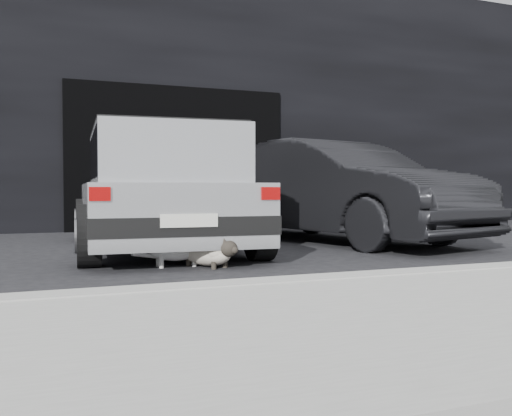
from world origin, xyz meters
name	(u,v)px	position (x,y,z in m)	size (l,w,h in m)	color
ground	(178,255)	(0.00, 0.00, 0.00)	(80.00, 80.00, 0.00)	black
building_facade	(155,107)	(1.00, 6.00, 2.50)	(34.00, 4.00, 5.00)	black
garage_opening	(179,158)	(1.00, 3.99, 1.30)	(4.00, 0.10, 2.60)	black
curb	(391,280)	(1.00, -2.60, 0.06)	(18.00, 0.25, 0.12)	gray
silver_hatchback	(159,185)	(-0.08, 0.62, 0.79)	(2.18, 4.06, 1.46)	silver
second_car	(337,191)	(2.50, 0.83, 0.72)	(1.52, 4.35, 1.43)	black
cat_siamese	(210,253)	(0.05, -1.04, 0.14)	(0.55, 0.79, 0.30)	beige
cat_white	(180,247)	(-0.20, -0.86, 0.18)	(0.81, 0.27, 0.38)	silver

